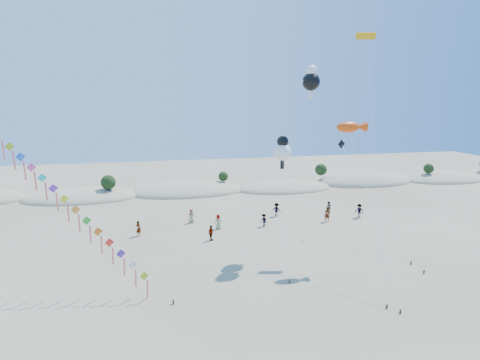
# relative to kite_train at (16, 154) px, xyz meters

# --- Properties ---
(dune_ridge) EXTENTS (145.30, 11.49, 5.57)m
(dune_ridge) POSITION_rel_kite_train_xyz_m (16.88, 29.94, -10.51)
(dune_ridge) COLOR tan
(dune_ridge) RESTS_ON ground
(kite_train) EXTENTS (21.40, 12.04, 20.37)m
(kite_train) POSITION_rel_kite_train_xyz_m (0.00, 0.00, 0.00)
(kite_train) COLOR #3F2D1E
(kite_train) RESTS_ON ground
(fish_kite) EXTENTS (2.87, 11.23, 12.80)m
(fish_kite) POSITION_rel_kite_train_xyz_m (27.95, -0.62, 1.64)
(fish_kite) COLOR #3F2D1E
(fish_kite) RESTS_ON ground
(cartoon_kite_low) EXTENTS (2.54, 8.12, 11.39)m
(cartoon_kite_low) POSITION_rel_kite_train_xyz_m (22.39, 2.19, -0.58)
(cartoon_kite_low) COLOR #3F2D1E
(cartoon_kite_low) RESTS_ON ground
(cartoon_kite_high) EXTENTS (8.45, 9.55, 17.96)m
(cartoon_kite_high) POSITION_rel_kite_train_xyz_m (25.32, 2.79, 5.95)
(cartoon_kite_high) COLOR #3F2D1E
(cartoon_kite_high) RESTS_ON ground
(parafoil_kite) EXTENTS (6.48, 15.20, 21.32)m
(parafoil_kite) POSITION_rel_kite_train_xyz_m (31.44, 3.86, 9.67)
(parafoil_kite) COLOR #3F2D1E
(parafoil_kite) RESTS_ON ground
(dark_kite) EXTENTS (2.11, 11.76, 10.32)m
(dark_kite) POSITION_rel_kite_train_xyz_m (31.67, 4.52, -3.44)
(dark_kite) COLOR #3F2D1E
(dark_kite) RESTS_ON ground
(beachgoers) EXTENTS (28.17, 8.17, 1.85)m
(beachgoers) POSITION_rel_kite_train_xyz_m (24.43, 10.94, -9.78)
(beachgoers) COLOR slate
(beachgoers) RESTS_ON ground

